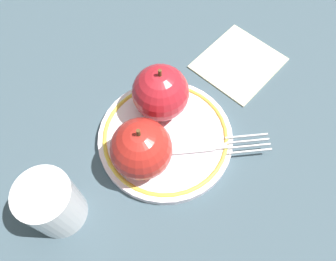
# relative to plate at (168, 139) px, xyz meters

# --- Properties ---
(ground_plane) EXTENTS (2.00, 2.00, 0.00)m
(ground_plane) POSITION_rel_plate_xyz_m (-0.02, -0.00, -0.01)
(ground_plane) COLOR #3E515C
(plate) EXTENTS (0.20, 0.20, 0.02)m
(plate) POSITION_rel_plate_xyz_m (0.00, 0.00, 0.00)
(plate) COLOR white
(plate) RESTS_ON ground_plane
(apple_red_whole) EXTENTS (0.08, 0.08, 0.09)m
(apple_red_whole) POSITION_rel_plate_xyz_m (-0.03, -0.04, 0.05)
(apple_red_whole) COLOR #B41E29
(apple_red_whole) RESTS_ON plate
(apple_second_whole) EXTENTS (0.08, 0.08, 0.09)m
(apple_second_whole) POSITION_rel_plate_xyz_m (0.05, -0.00, 0.05)
(apple_second_whole) COLOR red
(apple_second_whole) RESTS_ON plate
(fork) EXTENTS (0.14, 0.14, 0.00)m
(fork) POSITION_rel_plate_xyz_m (-0.02, 0.05, 0.01)
(fork) COLOR silver
(fork) RESTS_ON plate
(drinking_glass) EXTENTS (0.07, 0.07, 0.09)m
(drinking_glass) POSITION_rel_plate_xyz_m (0.17, -0.05, 0.03)
(drinking_glass) COLOR white
(drinking_glass) RESTS_ON ground_plane
(napkin_folded) EXTENTS (0.14, 0.13, 0.01)m
(napkin_folded) POSITION_rel_plate_xyz_m (-0.19, 0.01, -0.01)
(napkin_folded) COLOR beige
(napkin_folded) RESTS_ON ground_plane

